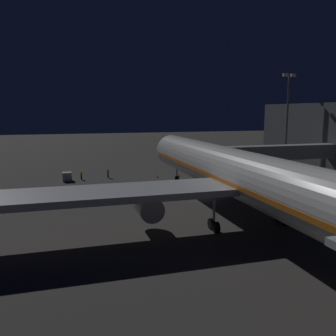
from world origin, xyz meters
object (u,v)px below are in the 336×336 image
object	(u,v)px
apron_floodlight_mast	(287,117)
traffic_cone_nose_port	(179,175)
baggage_container_near_belt	(67,177)
traffic_cone_nose_starboard	(157,176)
ground_crew_by_tug	(108,172)
jet_bridge	(262,153)
ground_crew_marshaller_fwd	(81,175)
airliner_at_gate	(242,176)

from	to	relation	value
apron_floodlight_mast	traffic_cone_nose_port	world-z (taller)	apron_floodlight_mast
baggage_container_near_belt	traffic_cone_nose_starboard	world-z (taller)	baggage_container_near_belt
traffic_cone_nose_port	ground_crew_by_tug	bearing A→B (deg)	-11.91
apron_floodlight_mast	baggage_container_near_belt	distance (m)	45.92
jet_bridge	ground_crew_marshaller_fwd	distance (m)	33.31
jet_bridge	traffic_cone_nose_port	distance (m)	16.94
airliner_at_gate	baggage_container_near_belt	world-z (taller)	airliner_at_gate
airliner_at_gate	traffic_cone_nose_starboard	distance (m)	30.28
jet_bridge	baggage_container_near_belt	distance (m)	35.50
jet_bridge	traffic_cone_nose_port	xyz separation A→B (m)	(11.34, -11.41, -5.30)
airliner_at_gate	traffic_cone_nose_port	xyz separation A→B (m)	(-2.20, -29.75, -5.22)
apron_floodlight_mast	ground_crew_by_tug	world-z (taller)	apron_floodlight_mast
jet_bridge	ground_crew_by_tug	bearing A→B (deg)	-29.81
ground_crew_by_tug	traffic_cone_nose_starboard	distance (m)	9.63
baggage_container_near_belt	ground_crew_marshaller_fwd	world-z (taller)	ground_crew_marshaller_fwd
airliner_at_gate	jet_bridge	xyz separation A→B (m)	(-13.54, -18.34, 0.08)
airliner_at_gate	apron_floodlight_mast	size ratio (longest dim) A/B	3.01
jet_bridge	apron_floodlight_mast	world-z (taller)	apron_floodlight_mast
baggage_container_near_belt	traffic_cone_nose_starboard	xyz separation A→B (m)	(-16.83, 1.86, -0.52)
traffic_cone_nose_port	traffic_cone_nose_starboard	xyz separation A→B (m)	(4.40, 0.00, 0.00)
apron_floodlight_mast	ground_crew_marshaller_fwd	xyz separation A→B (m)	(41.93, -3.29, -10.73)
airliner_at_gate	ground_crew_by_tug	xyz separation A→B (m)	(11.36, -32.61, -4.47)
ground_crew_marshaller_fwd	traffic_cone_nose_starboard	size ratio (longest dim) A/B	3.03
traffic_cone_nose_port	ground_crew_marshaller_fwd	bearing A→B (deg)	-7.22
apron_floodlight_mast	ground_crew_marshaller_fwd	distance (m)	43.40
baggage_container_near_belt	ground_crew_by_tug	xyz separation A→B (m)	(-7.67, -1.00, 0.22)
jet_bridge	traffic_cone_nose_starboard	xyz separation A→B (m)	(15.74, -11.41, -5.30)
airliner_at_gate	traffic_cone_nose_starboard	world-z (taller)	airliner_at_gate
traffic_cone_nose_port	apron_floodlight_mast	bearing A→B (deg)	177.71
airliner_at_gate	ground_crew_marshaller_fwd	bearing A→B (deg)	-62.91
traffic_cone_nose_port	traffic_cone_nose_starboard	size ratio (longest dim) A/B	1.00
jet_bridge	traffic_cone_nose_starboard	bearing A→B (deg)	-35.93
airliner_at_gate	apron_floodlight_mast	distance (m)	38.97
airliner_at_gate	traffic_cone_nose_port	size ratio (longest dim) A/B	111.50
ground_crew_marshaller_fwd	ground_crew_by_tug	world-z (taller)	ground_crew_by_tug
ground_crew_by_tug	traffic_cone_nose_port	bearing A→B (deg)	168.09
airliner_at_gate	traffic_cone_nose_port	bearing A→B (deg)	-94.23
apron_floodlight_mast	traffic_cone_nose_port	bearing A→B (deg)	-2.29
apron_floodlight_mast	airliner_at_gate	bearing A→B (deg)	48.50
apron_floodlight_mast	traffic_cone_nose_starboard	xyz separation A→B (m)	(27.70, -0.93, -11.37)
ground_crew_marshaller_fwd	jet_bridge	bearing A→B (deg)	155.33
baggage_container_near_belt	ground_crew_marshaller_fwd	distance (m)	2.65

